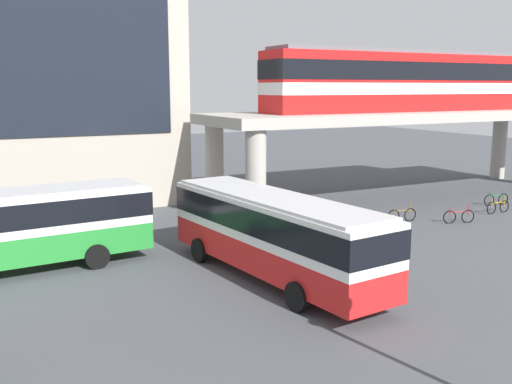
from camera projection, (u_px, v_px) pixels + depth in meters
ground_plane at (223, 238)px, 28.25m from camera, size 120.00×120.00×0.00m
elevated_platform at (404, 124)px, 37.97m from camera, size 27.05×6.92×5.65m
train at (404, 80)px, 37.40m from camera, size 19.75×2.96×3.84m
bus_main at (273, 228)px, 21.86m from camera, size 3.71×11.25×3.22m
bus_secondary at (7, 224)px, 22.56m from camera, size 11.20×3.35×3.22m
bicycle_red at (459, 216)px, 31.25m from camera, size 1.72×0.62×1.04m
bicycle_brown at (402, 215)px, 31.56m from camera, size 1.78×0.29×1.04m
bicycle_orange at (498, 207)px, 33.72m from camera, size 1.79×0.08×1.04m
bicycle_green at (496, 199)px, 35.96m from camera, size 1.78×0.35×1.04m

